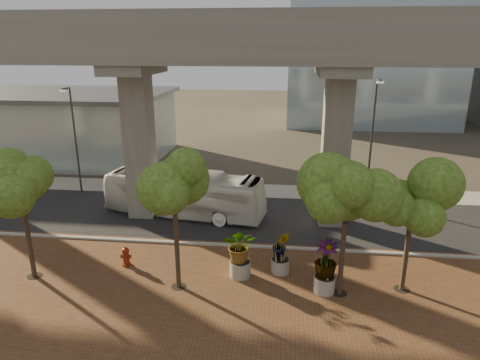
# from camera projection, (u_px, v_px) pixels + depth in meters

# --- Properties ---
(ground) EXTENTS (160.00, 160.00, 0.00)m
(ground) POSITION_uv_depth(u_px,v_px,m) (231.00, 232.00, 25.54)
(ground) COLOR #373228
(ground) RESTS_ON ground
(brick_plaza) EXTENTS (70.00, 13.00, 0.06)m
(brick_plaza) POSITION_uv_depth(u_px,v_px,m) (207.00, 310.00, 17.96)
(brick_plaza) COLOR brown
(brick_plaza) RESTS_ON ground
(asphalt_road) EXTENTS (90.00, 8.00, 0.04)m
(asphalt_road) POSITION_uv_depth(u_px,v_px,m) (235.00, 218.00, 27.43)
(asphalt_road) COLOR black
(asphalt_road) RESTS_ON ground
(curb_strip) EXTENTS (70.00, 0.25, 0.16)m
(curb_strip) POSITION_uv_depth(u_px,v_px,m) (227.00, 245.00, 23.63)
(curb_strip) COLOR #9F9D94
(curb_strip) RESTS_ON ground
(far_sidewalk) EXTENTS (90.00, 3.00, 0.06)m
(far_sidewalk) POSITION_uv_depth(u_px,v_px,m) (244.00, 190.00, 32.63)
(far_sidewalk) COLOR #9F9D94
(far_sidewalk) RESTS_ON ground
(transit_viaduct) EXTENTS (72.00, 5.60, 12.40)m
(transit_viaduct) POSITION_uv_depth(u_px,v_px,m) (235.00, 104.00, 25.20)
(transit_viaduct) COLOR gray
(transit_viaduct) RESTS_ON ground
(station_pavilion) EXTENTS (23.00, 13.00, 6.30)m
(station_pavilion) POSITION_uv_depth(u_px,v_px,m) (50.00, 124.00, 41.81)
(station_pavilion) COLOR #A3B5BA
(station_pavilion) RESTS_ON ground
(transit_bus) EXTENTS (10.69, 4.22, 2.90)m
(transit_bus) POSITION_uv_depth(u_px,v_px,m) (184.00, 194.00, 27.48)
(transit_bus) COLOR silver
(transit_bus) RESTS_ON ground
(fire_hydrant) EXTENTS (0.51, 0.46, 1.02)m
(fire_hydrant) POSITION_uv_depth(u_px,v_px,m) (126.00, 256.00, 21.42)
(fire_hydrant) COLOR maroon
(fire_hydrant) RESTS_ON ground
(planter_front) EXTENTS (2.24, 2.24, 2.46)m
(planter_front) POSITION_uv_depth(u_px,v_px,m) (240.00, 248.00, 20.12)
(planter_front) COLOR gray
(planter_front) RESTS_ON ground
(planter_right) EXTENTS (2.33, 2.33, 2.49)m
(planter_right) POSITION_uv_depth(u_px,v_px,m) (326.00, 262.00, 18.83)
(planter_right) COLOR gray
(planter_right) RESTS_ON ground
(planter_left) EXTENTS (1.97, 1.97, 2.17)m
(planter_left) POSITION_uv_depth(u_px,v_px,m) (281.00, 248.00, 20.52)
(planter_left) COLOR gray
(planter_left) RESTS_ON ground
(street_tree_far_west) EXTENTS (3.61, 3.61, 6.39)m
(street_tree_far_west) POSITION_uv_depth(u_px,v_px,m) (19.00, 183.00, 19.10)
(street_tree_far_west) COLOR #453627
(street_tree_far_west) RESTS_ON ground
(street_tree_near_west) EXTENTS (3.63, 3.63, 6.47)m
(street_tree_near_west) POSITION_uv_depth(u_px,v_px,m) (174.00, 188.00, 18.21)
(street_tree_near_west) COLOR #453627
(street_tree_near_west) RESTS_ON ground
(street_tree_near_east) EXTENTS (3.99, 3.99, 6.44)m
(street_tree_near_east) POSITION_uv_depth(u_px,v_px,m) (347.00, 197.00, 17.73)
(street_tree_near_east) COLOR #453627
(street_tree_near_east) RESTS_ON ground
(street_tree_far_east) EXTENTS (3.50, 3.50, 5.77)m
(street_tree_far_east) POSITION_uv_depth(u_px,v_px,m) (413.00, 204.00, 18.19)
(street_tree_far_east) COLOR #453627
(street_tree_far_east) RESTS_ON ground
(streetlamp_west) EXTENTS (0.39, 1.13, 7.79)m
(streetlamp_west) POSITION_uv_depth(u_px,v_px,m) (74.00, 134.00, 30.64)
(streetlamp_west) COLOR #302F35
(streetlamp_west) RESTS_ON ground
(streetlamp_east) EXTENTS (0.42, 1.24, 8.53)m
(streetlamp_east) POSITION_uv_depth(u_px,v_px,m) (372.00, 133.00, 28.79)
(streetlamp_east) COLOR #2C2B30
(streetlamp_east) RESTS_ON ground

